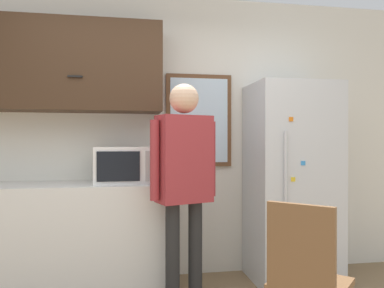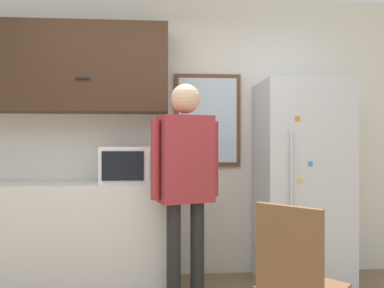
# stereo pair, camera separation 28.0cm
# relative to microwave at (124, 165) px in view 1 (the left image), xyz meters

# --- Properties ---
(back_wall) EXTENTS (6.00, 0.06, 2.70)m
(back_wall) POSITION_rel_microwave_xyz_m (0.28, 0.34, 0.26)
(back_wall) COLOR silver
(back_wall) RESTS_ON ground_plane
(counter) EXTENTS (2.25, 0.60, 0.93)m
(counter) POSITION_rel_microwave_xyz_m (-0.79, 0.01, -0.62)
(counter) COLOR silver
(counter) RESTS_ON ground_plane
(upper_cabinets) EXTENTS (2.25, 0.38, 0.79)m
(upper_cabinets) POSITION_rel_microwave_xyz_m (-0.79, 0.12, 0.86)
(upper_cabinets) COLOR #3D2819
(microwave) EXTENTS (0.49, 0.42, 0.31)m
(microwave) POSITION_rel_microwave_xyz_m (0.00, 0.00, 0.00)
(microwave) COLOR white
(microwave) RESTS_ON counter
(person) EXTENTS (0.54, 0.34, 1.74)m
(person) POSITION_rel_microwave_xyz_m (0.46, -0.40, -0.02)
(person) COLOR black
(person) RESTS_ON ground_plane
(refrigerator) EXTENTS (0.75, 0.66, 1.83)m
(refrigerator) POSITION_rel_microwave_xyz_m (1.54, -0.02, -0.18)
(refrigerator) COLOR silver
(refrigerator) RESTS_ON ground_plane
(chair) EXTENTS (0.58, 0.58, 0.95)m
(chair) POSITION_rel_microwave_xyz_m (1.03, -1.31, -0.57)
(chair) COLOR brown
(chair) RESTS_ON ground_plane
(window) EXTENTS (0.64, 0.05, 0.90)m
(window) POSITION_rel_microwave_xyz_m (0.72, 0.29, 0.41)
(window) COLOR brown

